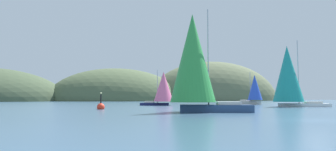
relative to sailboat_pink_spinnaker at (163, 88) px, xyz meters
The scene contains 8 objects.
ground_plane 42.84m from the sailboat_pink_spinnaker, 91.86° to the right, with size 360.00×360.00×0.00m, color #385670.
headland_center 92.49m from the sailboat_pink_spinnaker, 87.76° to the left, with size 68.72×44.00×33.15m, color #4C5B3D.
headland_right 109.44m from the sailboat_pink_spinnaker, 57.60° to the left, with size 77.66×44.00×44.23m, color #5B6647.
sailboat_pink_spinnaker is the anchor object (origin of this frame).
sailboat_blue_spinnaker 22.93m from the sailboat_pink_spinnaker, ahead, with size 4.76×6.97×7.85m.
sailboat_green_sail 29.49m from the sailboat_pink_spinnaker, 99.98° to the right, with size 9.86×6.81×11.74m.
sailboat_teal_sail 24.69m from the sailboat_pink_spinnaker, 40.54° to the right, with size 10.34×7.10×11.97m.
channel_buoy 22.41m from the sailboat_pink_spinnaker, 130.30° to the right, with size 1.10×1.10×2.64m.
Camera 1 is at (-16.76, -17.10, 1.63)m, focal length 31.63 mm.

